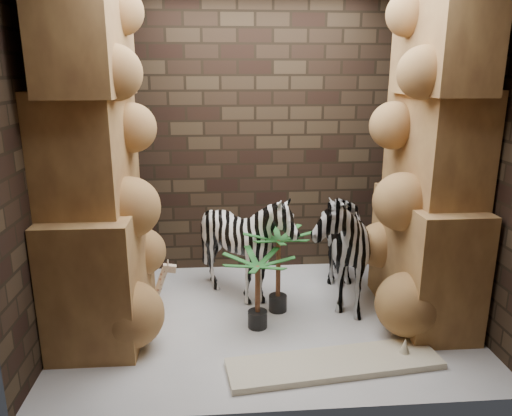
{
  "coord_description": "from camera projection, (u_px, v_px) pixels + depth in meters",
  "views": [
    {
      "loc": [
        -0.4,
        -3.97,
        2.16
      ],
      "look_at": [
        -0.08,
        0.15,
        1.0
      ],
      "focal_mm": 34.36,
      "sensor_mm": 36.0,
      "label": 1
    }
  ],
  "objects": [
    {
      "name": "zebra_right",
      "position": [
        335.0,
        230.0,
        4.65
      ],
      "size": [
        0.7,
        1.21,
        1.4
      ],
      "primitive_type": "imported",
      "rotation": [
        0.0,
        0.0,
        -0.05
      ],
      "color": "white",
      "rests_on": "floor"
    },
    {
      "name": "surfboard",
      "position": [
        335.0,
        364.0,
        3.71
      ],
      "size": [
        1.67,
        0.59,
        0.05
      ],
      "primitive_type": "cube",
      "rotation": [
        0.0,
        0.0,
        0.12
      ],
      "color": "beige",
      "rests_on": "floor"
    },
    {
      "name": "giraffe_toy",
      "position": [
        142.0,
        299.0,
        4.05
      ],
      "size": [
        0.36,
        0.15,
        0.69
      ],
      "primitive_type": null,
      "rotation": [
        0.0,
        0.0,
        0.09
      ],
      "color": "beige",
      "rests_on": "floor"
    },
    {
      "name": "wall_front",
      "position": [
        288.0,
        190.0,
        2.82
      ],
      "size": [
        3.5,
        0.0,
        3.5
      ],
      "primitive_type": "plane",
      "rotation": [
        -1.57,
        0.0,
        0.0
      ],
      "color": "#372B1D",
      "rests_on": "ground"
    },
    {
      "name": "wall_right",
      "position": [
        472.0,
        152.0,
        4.15
      ],
      "size": [
        0.0,
        3.0,
        3.0
      ],
      "primitive_type": "plane",
      "rotation": [
        1.57,
        0.0,
        -1.57
      ],
      "color": "#372B1D",
      "rests_on": "ground"
    },
    {
      "name": "wall_back",
      "position": [
        255.0,
        135.0,
        5.22
      ],
      "size": [
        3.5,
        0.0,
        3.5
      ],
      "primitive_type": "plane",
      "rotation": [
        1.57,
        0.0,
        0.0
      ],
      "color": "#372B1D",
      "rests_on": "ground"
    },
    {
      "name": "zebra_left",
      "position": [
        246.0,
        251.0,
        4.68
      ],
      "size": [
        0.92,
        1.13,
        1.01
      ],
      "primitive_type": "imported",
      "rotation": [
        0.0,
        0.0,
        -0.02
      ],
      "color": "white",
      "rests_on": "floor"
    },
    {
      "name": "palm_back",
      "position": [
        258.0,
        292.0,
        4.2
      ],
      "size": [
        0.36,
        0.36,
        0.67
      ],
      "primitive_type": null,
      "color": "#246224",
      "rests_on": "floor"
    },
    {
      "name": "palm_front",
      "position": [
        278.0,
        271.0,
        4.48
      ],
      "size": [
        0.36,
        0.36,
        0.79
      ],
      "primitive_type": null,
      "color": "#246224",
      "rests_on": "floor"
    },
    {
      "name": "floor",
      "position": [
        266.0,
        319.0,
        4.43
      ],
      "size": [
        3.5,
        3.5,
        0.0
      ],
      "primitive_type": "plane",
      "color": "silver",
      "rests_on": "ground"
    },
    {
      "name": "rock_pillar_left",
      "position": [
        93.0,
        157.0,
        3.91
      ],
      "size": [
        0.68,
        1.3,
        3.0
      ],
      "primitive_type": null,
      "color": "tan",
      "rests_on": "floor"
    },
    {
      "name": "wall_left",
      "position": [
        48.0,
        157.0,
        3.89
      ],
      "size": [
        0.0,
        3.0,
        3.0
      ],
      "primitive_type": "plane",
      "rotation": [
        1.57,
        0.0,
        1.57
      ],
      "color": "#372B1D",
      "rests_on": "ground"
    },
    {
      "name": "rock_pillar_right",
      "position": [
        434.0,
        152.0,
        4.13
      ],
      "size": [
        0.58,
        1.25,
        3.0
      ],
      "primitive_type": null,
      "color": "tan",
      "rests_on": "floor"
    }
  ]
}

